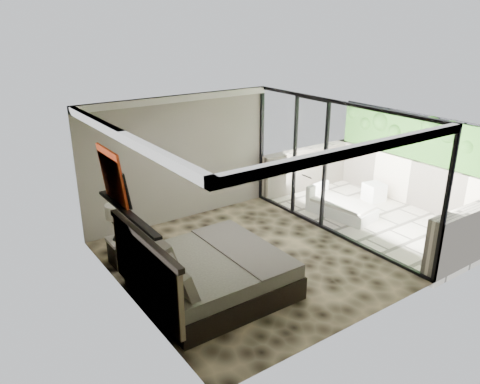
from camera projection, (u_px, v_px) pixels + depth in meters
floor at (245, 261)px, 8.82m from camera, size 5.00×5.00×0.00m
ceiling at (246, 115)px, 7.84m from camera, size 4.50×5.00×0.02m
back_wall at (180, 159)px, 10.24m from camera, size 4.50×0.02×2.80m
left_wall at (127, 222)px, 7.13m from camera, size 0.02×5.00×2.80m
glass_wall at (335, 170)px, 9.54m from camera, size 0.08×5.00×2.80m
terrace_slab at (377, 218)px, 10.85m from camera, size 3.00×5.00×0.12m
parapet_far at (416, 182)px, 11.36m from camera, size 0.30×5.00×1.10m
foliage_hedge at (422, 138)px, 10.98m from camera, size 0.36×4.60×1.10m
picture_ledge at (127, 213)px, 7.20m from camera, size 0.12×2.20×0.05m
bed at (206, 273)px, 7.69m from camera, size 2.33×2.26×1.29m
nightstand at (123, 252)px, 8.67m from camera, size 0.52×0.52×0.49m
table_lamp at (116, 217)px, 8.39m from camera, size 0.37×0.37×0.68m
abstract_canvas at (112, 176)px, 7.39m from camera, size 0.13×0.90×0.90m
framed_print at (122, 188)px, 7.30m from camera, size 0.11×0.50×0.60m
ottoman at (374, 192)px, 11.66m from camera, size 0.51×0.51×0.45m
lounger at (340, 207)px, 10.84m from camera, size 0.99×1.63×0.60m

